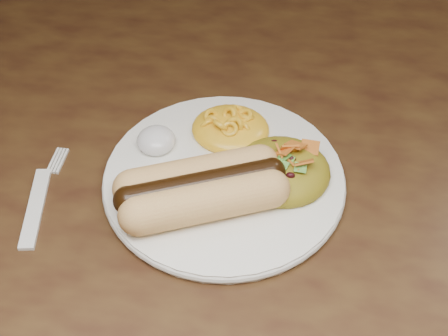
# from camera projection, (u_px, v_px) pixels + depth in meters

# --- Properties ---
(table) EXTENTS (1.60, 0.90, 0.75)m
(table) POSITION_uv_depth(u_px,v_px,m) (273.00, 207.00, 0.74)
(table) COLOR #452F15
(table) RESTS_ON floor
(plate) EXTENTS (0.30, 0.30, 0.01)m
(plate) POSITION_uv_depth(u_px,v_px,m) (224.00, 179.00, 0.63)
(plate) COLOR white
(plate) RESTS_ON table
(hotdog) EXTENTS (0.14, 0.12, 0.04)m
(hotdog) POSITION_uv_depth(u_px,v_px,m) (201.00, 188.00, 0.59)
(hotdog) COLOR #FFE777
(hotdog) RESTS_ON plate
(mac_and_cheese) EXTENTS (0.09, 0.09, 0.03)m
(mac_and_cheese) POSITION_uv_depth(u_px,v_px,m) (231.00, 121.00, 0.66)
(mac_and_cheese) COLOR orange
(mac_and_cheese) RESTS_ON plate
(sour_cream) EXTENTS (0.04, 0.04, 0.02)m
(sour_cream) POSITION_uv_depth(u_px,v_px,m) (156.00, 137.00, 0.65)
(sour_cream) COLOR silver
(sour_cream) RESTS_ON plate
(taco_salad) EXTENTS (0.10, 0.09, 0.04)m
(taco_salad) POSITION_uv_depth(u_px,v_px,m) (282.00, 164.00, 0.61)
(taco_salad) COLOR #BD7A1C
(taco_salad) RESTS_ON plate
(fork) EXTENTS (0.04, 0.12, 0.00)m
(fork) POSITION_uv_depth(u_px,v_px,m) (35.00, 208.00, 0.61)
(fork) COLOR silver
(fork) RESTS_ON table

